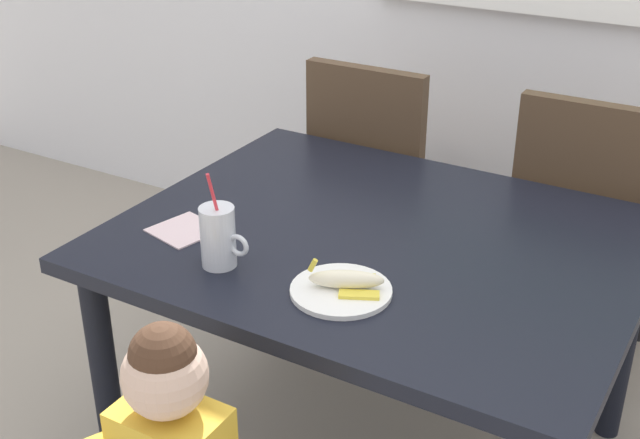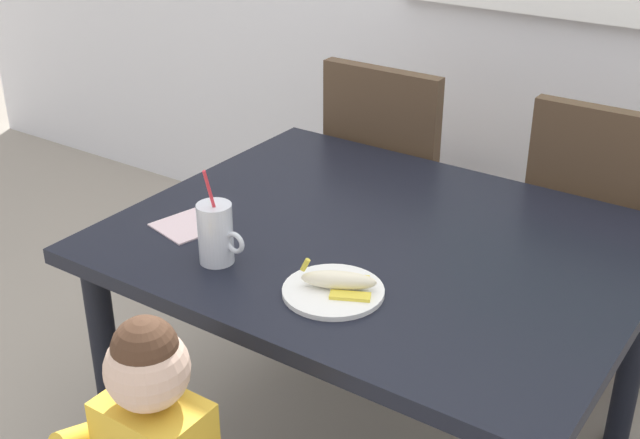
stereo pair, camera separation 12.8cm
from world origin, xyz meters
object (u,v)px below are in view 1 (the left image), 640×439
at_px(milk_cup, 219,240).
at_px(paper_napkin, 184,230).
at_px(dining_table, 378,266).
at_px(peeled_banana, 347,280).
at_px(snack_plate, 341,291).
at_px(dining_chair_left, 378,176).
at_px(dining_chair_right, 586,221).

relative_size(milk_cup, paper_napkin, 1.67).
height_order(dining_table, paper_napkin, paper_napkin).
height_order(dining_table, peeled_banana, peeled_banana).
bearing_deg(dining_table, paper_napkin, -152.17).
xyz_separation_m(milk_cup, paper_napkin, (-0.19, 0.10, -0.06)).
bearing_deg(paper_napkin, snack_plate, -7.26).
relative_size(snack_plate, peeled_banana, 1.31).
relative_size(dining_chair_left, milk_cup, 3.84).
bearing_deg(peeled_banana, paper_napkin, 174.05).
bearing_deg(dining_chair_left, snack_plate, 112.05).
height_order(dining_chair_left, milk_cup, milk_cup).
distance_m(milk_cup, paper_napkin, 0.22).
bearing_deg(paper_napkin, dining_chair_right, 49.99).
distance_m(dining_chair_left, dining_chair_right, 0.72).
bearing_deg(dining_chair_left, peeled_banana, 112.74).
height_order(dining_chair_right, milk_cup, milk_cup).
bearing_deg(paper_napkin, dining_chair_left, 84.77).
distance_m(milk_cup, snack_plate, 0.32).
bearing_deg(dining_chair_right, dining_chair_left, 0.94).
bearing_deg(milk_cup, snack_plate, 6.19).
height_order(dining_chair_right, paper_napkin, dining_chair_right).
height_order(snack_plate, paper_napkin, snack_plate).
xyz_separation_m(dining_table, dining_chair_right, (0.36, 0.73, -0.09)).
relative_size(dining_table, peeled_banana, 7.43).
relative_size(dining_chair_right, peeled_banana, 5.46).
height_order(dining_table, dining_chair_left, dining_chair_left).
bearing_deg(peeled_banana, dining_table, 102.69).
relative_size(dining_chair_left, paper_napkin, 6.40).
bearing_deg(dining_chair_left, dining_chair_right, -179.06).
distance_m(milk_cup, peeled_banana, 0.33).
distance_m(dining_table, peeled_banana, 0.32).
xyz_separation_m(dining_chair_right, paper_napkin, (-0.81, -0.96, 0.18)).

